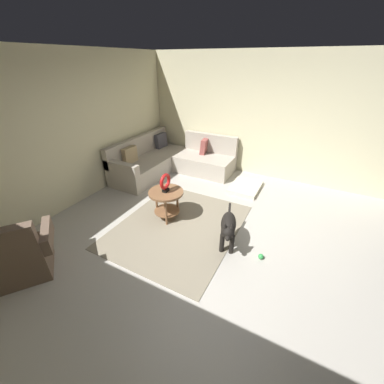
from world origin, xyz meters
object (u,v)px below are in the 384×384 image
object	(u,v)px
sectional_couch	(171,161)
dog_toy_ball	(261,256)
armchair	(20,256)
side_table	(166,198)
torus_sculpture	(165,182)
dog	(228,227)
dog_bed_mat	(245,187)

from	to	relation	value
sectional_couch	dog_toy_ball	xyz separation A→B (m)	(-1.95, -2.74, -0.25)
armchair	dog_toy_ball	bearing A→B (deg)	-20.78
side_table	torus_sculpture	world-z (taller)	torus_sculpture
sectional_couch	dog	bearing A→B (deg)	-131.17
dog_bed_mat	dog	world-z (taller)	dog
dog_bed_mat	dog_toy_ball	distance (m)	2.09
sectional_couch	dog_toy_ball	size ratio (longest dim) A/B	28.67
torus_sculpture	dog_bed_mat	xyz separation A→B (m)	(1.70, -0.93, -0.67)
armchair	torus_sculpture	xyz separation A→B (m)	(1.95, -0.93, 0.39)
armchair	dog_bed_mat	xyz separation A→B (m)	(3.66, -1.86, -0.28)
armchair	side_table	xyz separation A→B (m)	(1.95, -0.93, 0.09)
sectional_couch	dog_toy_ball	distance (m)	3.37
armchair	dog_bed_mat	bearing A→B (deg)	9.37
armchair	torus_sculpture	bearing A→B (deg)	10.90
dog_bed_mat	dog_toy_ball	xyz separation A→B (m)	(-1.93, -0.81, -0.01)
dog	dog_toy_ball	world-z (taller)	dog
torus_sculpture	armchair	bearing A→B (deg)	154.56
dog_bed_mat	dog	bearing A→B (deg)	-171.62
dog_toy_ball	side_table	bearing A→B (deg)	82.46
sectional_couch	dog_bed_mat	distance (m)	1.95
dog_toy_ball	dog	bearing A→B (deg)	89.51
side_table	dog_bed_mat	size ratio (longest dim) A/B	0.75
armchair	side_table	size ratio (longest dim) A/B	1.67
armchair	side_table	bearing A→B (deg)	10.90
sectional_couch	dog_toy_ball	bearing A→B (deg)	-125.36
torus_sculpture	dog	size ratio (longest dim) A/B	0.40
dog	dog_toy_ball	distance (m)	0.62
dog_bed_mat	dog_toy_ball	world-z (taller)	dog_bed_mat
side_table	dog_bed_mat	bearing A→B (deg)	-28.69
side_table	sectional_couch	bearing A→B (deg)	30.32
dog	dog_bed_mat	bearing A→B (deg)	-99.37
torus_sculpture	side_table	bearing A→B (deg)	0.00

